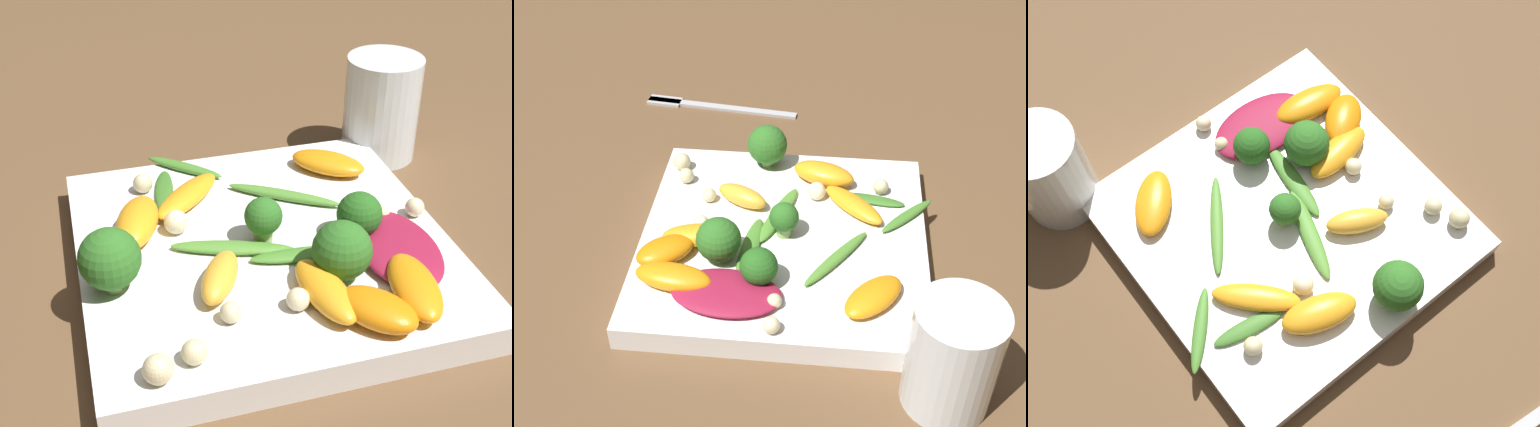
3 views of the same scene
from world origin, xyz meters
The scene contains 28 objects.
ground_plane centered at (0.00, 0.00, 0.00)m, with size 2.40×2.40×0.00m, color brown.
plate centered at (0.00, 0.00, 0.01)m, with size 0.27×0.27×0.02m.
drinking_glass centered at (0.16, 0.14, 0.05)m, with size 0.07×0.07×0.10m.
radicchio_leaf_0 centered at (0.09, -0.04, 0.03)m, with size 0.07×0.10×0.01m.
orange_segment_0 centered at (0.08, -0.09, 0.03)m, with size 0.04×0.07×0.02m.
orange_segment_1 centered at (0.08, 0.08, 0.03)m, with size 0.07×0.07×0.02m.
orange_segment_2 centered at (0.02, -0.08, 0.03)m, with size 0.04×0.07×0.02m.
orange_segment_3 centered at (0.04, -0.11, 0.03)m, with size 0.06×0.07×0.02m.
orange_segment_4 centered at (-0.04, 0.07, 0.03)m, with size 0.07×0.07×0.01m.
orange_segment_5 centered at (-0.09, 0.03, 0.03)m, with size 0.05×0.07×0.02m.
orange_segment_6 centered at (-0.04, -0.05, 0.03)m, with size 0.05×0.06×0.02m.
broccoli_floret_0 centered at (0.00, 0.00, 0.04)m, with size 0.03×0.03×0.04m.
broccoli_floret_1 centered at (-0.11, -0.03, 0.05)m, with size 0.04×0.04×0.05m.
broccoli_floret_2 centered at (0.07, -0.02, 0.04)m, with size 0.03×0.03×0.04m.
broccoli_floret_3 centered at (0.04, -0.06, 0.05)m, with size 0.04×0.04×0.04m.
arugula_sprig_0 centered at (-0.06, 0.09, 0.03)m, with size 0.03×0.07×0.01m.
arugula_sprig_1 centered at (0.03, -0.03, 0.03)m, with size 0.09×0.03×0.01m.
arugula_sprig_2 centered at (0.03, 0.05, 0.03)m, with size 0.09×0.06×0.01m.
arugula_sprig_3 centered at (-0.03, -0.01, 0.03)m, with size 0.09×0.04×0.01m.
arugula_sprig_4 centered at (-0.04, 0.12, 0.03)m, with size 0.06×0.06×0.01m.
macadamia_nut_0 centered at (0.10, 0.00, 0.03)m, with size 0.01×0.01×0.01m.
macadamia_nut_1 centered at (-0.10, -0.12, 0.03)m, with size 0.02×0.02×0.02m.
macadamia_nut_2 centered at (-0.08, 0.09, 0.03)m, with size 0.02×0.02×0.02m.
macadamia_nut_3 centered at (-0.08, -0.11, 0.03)m, with size 0.02×0.02×0.02m.
macadamia_nut_4 centered at (-0.05, -0.08, 0.03)m, with size 0.01×0.01×0.01m.
macadamia_nut_5 centered at (0.12, 0.00, 0.03)m, with size 0.02×0.02×0.02m.
macadamia_nut_6 centered at (-0.06, 0.03, 0.03)m, with size 0.02×0.02×0.02m.
macadamia_nut_7 centered at (0.00, -0.08, 0.03)m, with size 0.02×0.02×0.02m.
Camera 3 is at (-0.21, 0.17, 0.60)m, focal length 50.00 mm.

